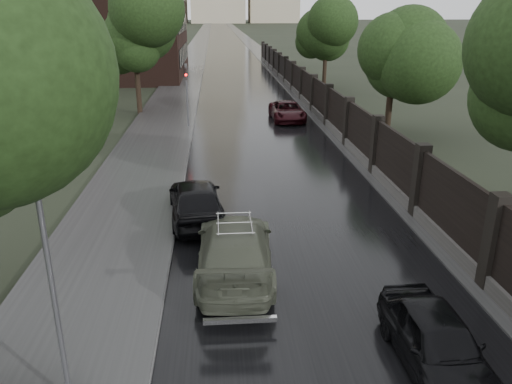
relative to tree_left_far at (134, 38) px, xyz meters
name	(u,v)px	position (x,y,z in m)	size (l,w,h in m)	color
road	(221,30)	(8.00, 160.00, -5.23)	(8.00, 420.00, 0.02)	black
sidewalk_left	(205,30)	(2.00, 160.00, -5.16)	(4.00, 420.00, 0.16)	#2D2D2D
verge_right	(236,30)	(13.50, 160.00, -5.20)	(3.00, 420.00, 0.08)	#2D2D2D
fence_right	(309,93)	(12.60, 2.01, -4.23)	(0.45, 75.72, 2.70)	#383533
tree_left_far	(134,38)	(0.00, 0.00, 0.00)	(4.25, 4.25, 7.39)	black
tree_right_b	(394,50)	(15.50, -8.00, -0.29)	(4.08, 4.08, 7.01)	black
tree_right_c	(326,35)	(15.50, 10.00, -0.29)	(4.08, 4.08, 7.01)	black
lamp_post	(52,283)	(2.60, -28.50, -2.57)	(0.25, 0.12, 5.11)	#59595E
traffic_light	(187,90)	(3.70, -5.01, -2.84)	(0.16, 0.32, 4.00)	#59595E
volga_sedan	(235,249)	(5.89, -23.63, -4.49)	(2.11, 5.19, 1.51)	#4A4F3F
hatchback_left	(196,200)	(4.67, -19.68, -4.48)	(1.80, 4.47, 1.52)	black
car_right_near	(437,342)	(9.87, -27.98, -4.60)	(1.53, 3.80, 1.29)	black
car_right_far	(287,111)	(10.25, -3.01, -4.61)	(2.10, 4.56, 1.27)	black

